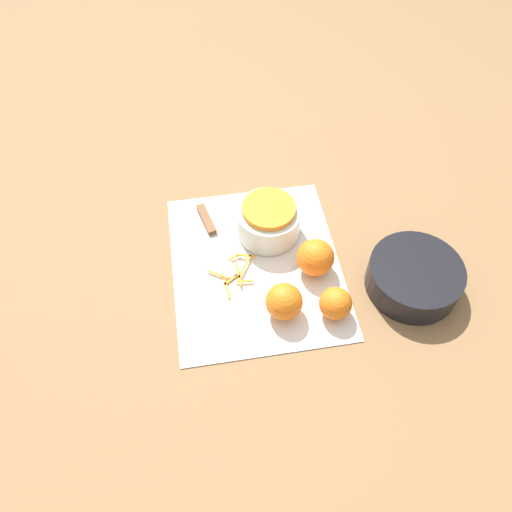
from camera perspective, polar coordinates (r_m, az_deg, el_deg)
ground_plane at (r=1.13m, az=0.00°, el=-1.08°), size 4.00×4.00×0.00m
cutting_board at (r=1.13m, az=0.00°, el=-0.99°), size 0.45×0.37×0.01m
bowl_speckled at (r=1.15m, az=1.44°, el=4.19°), size 0.15×0.15×0.09m
bowl_dark at (r=1.13m, az=17.60°, el=-2.31°), size 0.20×0.20×0.07m
knife at (r=1.19m, az=-5.29°, el=3.30°), size 0.22×0.07×0.02m
orange_left at (r=1.09m, az=6.81°, el=-0.17°), size 0.08×0.08×0.08m
orange_right at (r=1.04m, az=9.07°, el=-5.38°), size 0.07×0.07×0.07m
orange_back at (r=1.03m, az=3.22°, el=-5.22°), size 0.08×0.08×0.08m
peel_pile at (r=1.11m, az=-2.39°, el=-1.89°), size 0.11×0.11×0.01m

